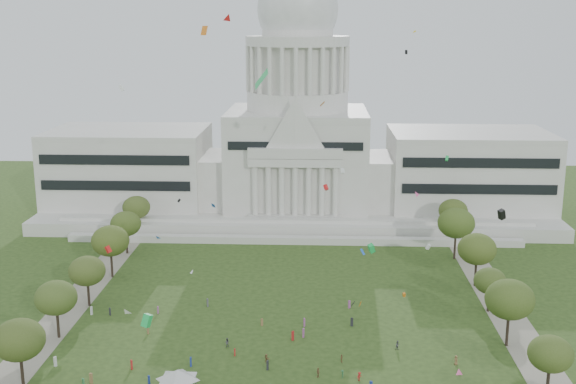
# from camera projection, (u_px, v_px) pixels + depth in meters

# --- Properties ---
(ground) EXTENTS (400.00, 400.00, 0.00)m
(ground) POSITION_uv_depth(u_px,v_px,m) (277.00, 384.00, 126.58)
(ground) COLOR #2B4218
(ground) RESTS_ON ground
(capitol) EXTENTS (160.00, 64.50, 91.30)m
(capitol) POSITION_uv_depth(u_px,v_px,m) (297.00, 147.00, 231.73)
(capitol) COLOR beige
(capitol) RESTS_ON ground
(path_left) EXTENTS (8.00, 160.00, 0.04)m
(path_left) POSITION_uv_depth(u_px,v_px,m) (66.00, 312.00, 157.74)
(path_left) COLOR gray
(path_left) RESTS_ON ground
(path_right) EXTENTS (8.00, 160.00, 0.04)m
(path_right) POSITION_uv_depth(u_px,v_px,m) (510.00, 320.00, 153.71)
(path_right) COLOR gray
(path_right) RESTS_ON ground
(row_tree_l_1) EXTENTS (8.86, 8.86, 12.59)m
(row_tree_l_1) POSITION_uv_depth(u_px,v_px,m) (19.00, 340.00, 123.46)
(row_tree_l_1) COLOR black
(row_tree_l_1) RESTS_ON ground
(row_tree_r_1) EXTENTS (7.58, 7.58, 10.78)m
(row_tree_r_1) POSITION_uv_depth(u_px,v_px,m) (550.00, 354.00, 121.16)
(row_tree_r_1) COLOR black
(row_tree_r_1) RESTS_ON ground
(row_tree_l_2) EXTENTS (8.42, 8.42, 11.97)m
(row_tree_l_2) POSITION_uv_depth(u_px,v_px,m) (56.00, 298.00, 143.30)
(row_tree_l_2) COLOR black
(row_tree_l_2) RESTS_ON ground
(row_tree_r_2) EXTENTS (9.55, 9.55, 13.58)m
(row_tree_r_2) POSITION_uv_depth(u_px,v_px,m) (510.00, 299.00, 139.41)
(row_tree_r_2) COLOR black
(row_tree_r_2) RESTS_ON ground
(row_tree_l_3) EXTENTS (8.12, 8.12, 11.55)m
(row_tree_l_3) POSITION_uv_depth(u_px,v_px,m) (87.00, 271.00, 159.47)
(row_tree_l_3) COLOR black
(row_tree_l_3) RESTS_ON ground
(row_tree_r_3) EXTENTS (7.01, 7.01, 9.98)m
(row_tree_r_3) POSITION_uv_depth(u_px,v_px,m) (490.00, 281.00, 156.57)
(row_tree_r_3) COLOR black
(row_tree_r_3) RESTS_ON ground
(row_tree_l_4) EXTENTS (9.29, 9.29, 13.21)m
(row_tree_l_4) POSITION_uv_depth(u_px,v_px,m) (110.00, 241.00, 177.17)
(row_tree_l_4) COLOR black
(row_tree_l_4) RESTS_ON ground
(row_tree_r_4) EXTENTS (9.19, 9.19, 13.06)m
(row_tree_r_4) POSITION_uv_depth(u_px,v_px,m) (477.00, 249.00, 171.15)
(row_tree_r_4) COLOR black
(row_tree_r_4) RESTS_ON ground
(row_tree_l_5) EXTENTS (8.33, 8.33, 11.85)m
(row_tree_l_5) POSITION_uv_depth(u_px,v_px,m) (126.00, 224.00, 195.50)
(row_tree_l_5) COLOR black
(row_tree_l_5) RESTS_ON ground
(row_tree_r_5) EXTENTS (9.82, 9.82, 13.96)m
(row_tree_r_5) POSITION_uv_depth(u_px,v_px,m) (456.00, 223.00, 190.63)
(row_tree_r_5) COLOR black
(row_tree_r_5) RESTS_ON ground
(row_tree_l_6) EXTENTS (8.19, 8.19, 11.64)m
(row_tree_l_6) POSITION_uv_depth(u_px,v_px,m) (136.00, 207.00, 213.22)
(row_tree_l_6) COLOR black
(row_tree_l_6) RESTS_ON ground
(row_tree_r_6) EXTENTS (8.42, 8.42, 11.97)m
(row_tree_r_6) POSITION_uv_depth(u_px,v_px,m) (453.00, 211.00, 208.29)
(row_tree_r_6) COLOR black
(row_tree_r_6) RESTS_ON ground
(event_tent) EXTENTS (8.06, 8.06, 4.38)m
(event_tent) POSITION_uv_depth(u_px,v_px,m) (178.00, 374.00, 123.04)
(event_tent) COLOR #4C4C4C
(event_tent) RESTS_ON ground
(person_0) EXTENTS (0.99, 1.07, 1.83)m
(person_0) POSITION_uv_depth(u_px,v_px,m) (456.00, 360.00, 133.61)
(person_0) COLOR olive
(person_0) RESTS_ON ground
(person_2) EXTENTS (1.09, 0.96, 1.90)m
(person_2) POSITION_uv_depth(u_px,v_px,m) (398.00, 345.00, 139.66)
(person_2) COLOR #4C4C51
(person_2) RESTS_ON ground
(person_3) EXTENTS (0.69, 1.05, 1.50)m
(person_3) POSITION_uv_depth(u_px,v_px,m) (342.00, 374.00, 128.78)
(person_3) COLOR #33723F
(person_3) RESTS_ON ground
(person_4) EXTENTS (0.96, 1.20, 1.81)m
(person_4) POSITION_uv_depth(u_px,v_px,m) (318.00, 372.00, 128.99)
(person_4) COLOR olive
(person_4) RESTS_ON ground
(person_5) EXTENTS (1.49, 1.62, 1.71)m
(person_5) POSITION_uv_depth(u_px,v_px,m) (266.00, 358.00, 134.44)
(person_5) COLOR olive
(person_5) RESTS_ON ground
(person_8) EXTENTS (0.96, 0.67, 1.83)m
(person_8) POSITION_uv_depth(u_px,v_px,m) (227.00, 342.00, 140.98)
(person_8) COLOR #4C4C51
(person_8) RESTS_ON ground
(person_9) EXTENTS (1.16, 1.14, 1.66)m
(person_9) POSITION_uv_depth(u_px,v_px,m) (359.00, 376.00, 127.69)
(person_9) COLOR #B21E1E
(person_9) RESTS_ON ground
(person_10) EXTENTS (0.81, 1.06, 1.61)m
(person_10) POSITION_uv_depth(u_px,v_px,m) (342.00, 358.00, 134.54)
(person_10) COLOR olive
(person_10) RESTS_ON ground
(distant_crowd) EXTENTS (58.82, 39.40, 1.94)m
(distant_crowd) POSITION_uv_depth(u_px,v_px,m) (216.00, 343.00, 140.75)
(distant_crowd) COLOR silver
(distant_crowd) RESTS_ON ground
(kite_swarm) EXTENTS (83.52, 101.59, 64.73)m
(kite_swarm) POSITION_uv_depth(u_px,v_px,m) (276.00, 234.00, 126.20)
(kite_swarm) COLOR black
(kite_swarm) RESTS_ON ground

